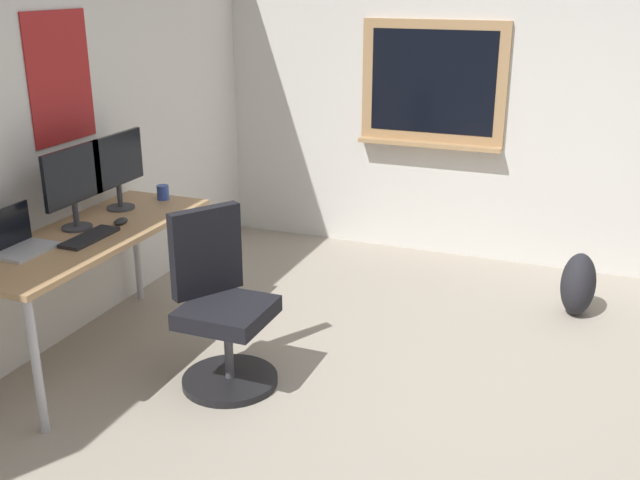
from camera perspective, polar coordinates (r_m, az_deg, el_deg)
name	(u,v)px	position (r m, az deg, el deg)	size (l,w,h in m)	color
ground_plane	(449,426)	(3.84, 9.85, -13.85)	(5.20, 5.20, 0.00)	#9E9384
wall_back	(22,129)	(4.44, -21.90, 7.87)	(5.00, 0.30, 2.60)	silver
wall_right	(529,92)	(5.70, 15.70, 10.83)	(0.22, 5.00, 2.60)	silver
desk	(89,245)	(4.35, -17.25, -0.37)	(1.63, 0.61, 0.75)	tan
office_chair	(221,311)	(4.02, -7.58, -5.44)	(0.55, 0.57, 0.95)	black
laptop	(18,241)	(4.14, -22.12, -0.07)	(0.31, 0.21, 0.23)	#ADAFB5
monitor_primary	(73,182)	(4.34, -18.38, 4.22)	(0.46, 0.17, 0.46)	#38383D
monitor_secondary	(118,166)	(4.65, -15.21, 5.51)	(0.46, 0.17, 0.46)	#38383D
keyboard	(90,237)	(4.21, -17.23, 0.19)	(0.37, 0.13, 0.02)	black
computer_mouse	(121,221)	(4.42, -15.02, 1.40)	(0.10, 0.06, 0.03)	#262628
coffee_mug	(163,192)	(4.84, -11.94, 3.59)	(0.08, 0.08, 0.09)	#334CA5
backpack	(578,284)	(5.12, 19.17, -3.21)	(0.32, 0.22, 0.42)	#232328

